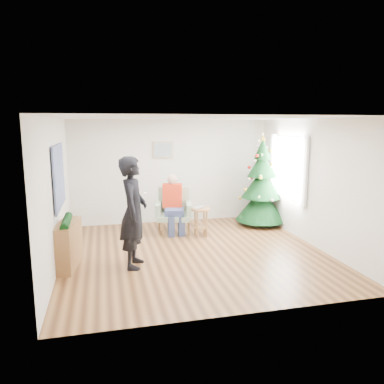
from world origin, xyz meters
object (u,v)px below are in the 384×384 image
object	(u,v)px
console	(68,245)
christmas_tree	(262,185)
stool	(201,222)
armchair	(174,216)
standing_man	(133,212)

from	to	relation	value
console	christmas_tree	bearing A→B (deg)	31.14
stool	armchair	size ratio (longest dim) A/B	0.62
armchair	stool	bearing A→B (deg)	-30.47
christmas_tree	armchair	distance (m)	2.32
stool	armchair	xyz separation A→B (m)	(-0.52, 0.48, 0.05)
standing_man	console	xyz separation A→B (m)	(-1.14, 0.25, -0.58)
stool	console	xyz separation A→B (m)	(-2.73, -1.21, 0.07)
armchair	console	bearing A→B (deg)	-129.97
armchair	standing_man	world-z (taller)	standing_man
armchair	standing_man	distance (m)	2.31
stool	standing_man	bearing A→B (deg)	-137.48
standing_man	console	distance (m)	1.30
christmas_tree	armchair	xyz separation A→B (m)	(-2.24, -0.14, -0.62)
stool	standing_man	size ratio (longest dim) A/B	0.33
standing_man	console	world-z (taller)	standing_man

